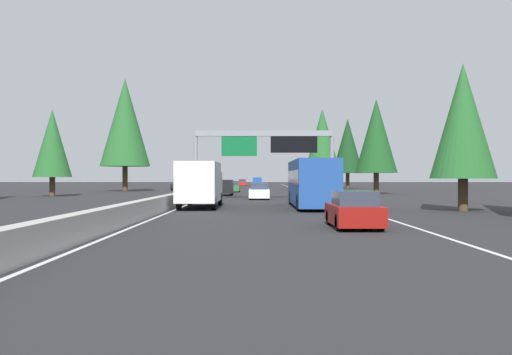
% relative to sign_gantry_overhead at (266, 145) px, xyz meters
% --- Properties ---
extents(ground_plane, '(320.00, 320.00, 0.00)m').
position_rel_sign_gantry_overhead_xyz_m(ground_plane, '(8.46, 6.04, -4.92)').
color(ground_plane, '#262628').
extents(median_barrier, '(180.00, 0.56, 0.90)m').
position_rel_sign_gantry_overhead_xyz_m(median_barrier, '(28.46, 6.34, -4.47)').
color(median_barrier, '#ADAAA3').
rests_on(median_barrier, ground).
extents(shoulder_stripe_right, '(160.00, 0.16, 0.01)m').
position_rel_sign_gantry_overhead_xyz_m(shoulder_stripe_right, '(18.46, -5.48, -4.92)').
color(shoulder_stripe_right, silver).
rests_on(shoulder_stripe_right, ground).
extents(shoulder_stripe_median, '(160.00, 0.16, 0.01)m').
position_rel_sign_gantry_overhead_xyz_m(shoulder_stripe_median, '(18.46, 5.79, -4.92)').
color(shoulder_stripe_median, silver).
rests_on(shoulder_stripe_median, ground).
extents(sign_gantry_overhead, '(0.50, 12.68, 6.19)m').
position_rel_sign_gantry_overhead_xyz_m(sign_gantry_overhead, '(0.00, 0.00, 0.00)').
color(sign_gantry_overhead, gray).
rests_on(sign_gantry_overhead, ground).
extents(sedan_distant_b, '(4.40, 1.80, 1.47)m').
position_rel_sign_gantry_overhead_xyz_m(sedan_distant_b, '(-29.85, -3.07, -4.24)').
color(sedan_distant_b, maroon).
rests_on(sedan_distant_b, ground).
extents(box_truck_near_center, '(8.50, 2.40, 2.95)m').
position_rel_sign_gantry_overhead_xyz_m(box_truck_near_center, '(-14.91, 4.46, -3.31)').
color(box_truck_near_center, white).
rests_on(box_truck_near_center, ground).
extents(minivan_mid_right, '(5.00, 1.95, 1.69)m').
position_rel_sign_gantry_overhead_xyz_m(minivan_mid_right, '(10.87, 4.42, -3.97)').
color(minivan_mid_right, black).
rests_on(minivan_mid_right, ground).
extents(pickup_mid_left, '(5.60, 2.00, 1.86)m').
position_rel_sign_gantry_overhead_xyz_m(pickup_mid_left, '(73.70, 0.76, -4.01)').
color(pickup_mid_left, '#1E4793').
rests_on(pickup_mid_left, ground).
extents(sedan_near_right, '(4.40, 1.80, 1.47)m').
position_rel_sign_gantry_overhead_xyz_m(sedan_near_right, '(-0.40, 0.60, -4.24)').
color(sedan_near_right, white).
rests_on(sedan_near_right, ground).
extents(sedan_far_center, '(4.40, 1.80, 1.47)m').
position_rel_sign_gantry_overhead_xyz_m(sedan_far_center, '(76.65, 4.02, -4.24)').
color(sedan_far_center, red).
rests_on(sedan_far_center, ground).
extents(bus_mid_center, '(11.50, 2.55, 3.10)m').
position_rel_sign_gantry_overhead_xyz_m(bus_mid_center, '(-14.37, -2.82, -3.21)').
color(bus_mid_center, '#1E4793').
rests_on(bus_mid_center, ground).
extents(sedan_distant_a, '(4.40, 1.80, 1.47)m').
position_rel_sign_gantry_overhead_xyz_m(sedan_distant_a, '(24.73, 4.00, -4.24)').
color(sedan_distant_a, '#2D6B38').
rests_on(sedan_distant_a, ground).
extents(oncoming_near, '(5.60, 2.00, 1.86)m').
position_rel_sign_gantry_overhead_xyz_m(oncoming_near, '(35.91, 12.48, -4.01)').
color(oncoming_near, black).
rests_on(oncoming_near, ground).
extents(conifer_right_near, '(3.85, 3.85, 8.75)m').
position_rel_sign_gantry_overhead_xyz_m(conifer_right_near, '(-18.43, -11.38, 0.38)').
color(conifer_right_near, '#4C3823').
rests_on(conifer_right_near, ground).
extents(conifer_right_mid, '(4.97, 4.97, 11.30)m').
position_rel_sign_gantry_overhead_xyz_m(conifer_right_mid, '(17.00, -13.39, 1.95)').
color(conifer_right_mid, '#4C3823').
rests_on(conifer_right_mid, ground).
extents(conifer_right_far, '(5.58, 5.58, 12.67)m').
position_rel_sign_gantry_overhead_xyz_m(conifer_right_far, '(38.92, -9.39, 2.78)').
color(conifer_right_far, '#4C3823').
rests_on(conifer_right_far, ground).
extents(conifer_right_distant, '(5.32, 5.32, 12.10)m').
position_rel_sign_gantry_overhead_xyz_m(conifer_right_distant, '(49.19, -14.91, 2.43)').
color(conifer_right_distant, '#4C3823').
rests_on(conifer_right_distant, ground).
extents(conifer_left_mid, '(3.97, 3.97, 9.03)m').
position_rel_sign_gantry_overhead_xyz_m(conifer_left_mid, '(7.90, 22.04, 0.56)').
color(conifer_left_mid, '#4C3823').
rests_on(conifer_left_mid, ground).
extents(conifer_left_far, '(6.98, 6.98, 15.87)m').
position_rel_sign_gantry_overhead_xyz_m(conifer_left_far, '(29.62, 19.34, 4.73)').
color(conifer_left_far, '#4C3823').
rests_on(conifer_left_far, ground).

